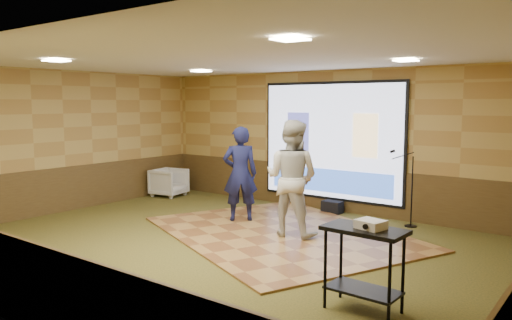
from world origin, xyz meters
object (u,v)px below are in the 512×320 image
Objects in this scene: player_left at (240,174)px; projector at (371,224)px; banquet_chair at (169,182)px; player_right at (292,178)px; av_table at (364,253)px; mic_stand at (409,200)px; dance_floor at (281,233)px; projector_screen at (331,142)px; duffel_bag at (332,207)px.

projector is at bearing 103.91° from player_left.
player_left is at bearing -117.88° from banquet_chair.
player_left is at bearing -20.32° from player_right.
mic_stand is (-0.99, 4.07, -0.17)m from av_table.
player_left reaches higher than dance_floor.
banquet_chair is (-5.85, -0.60, -0.15)m from mic_stand.
projector_screen reaches higher than duffel_bag.
player_right is at bearing -111.50° from mic_stand.
player_left is 1.94× the size of av_table.
av_table is at bearing -63.30° from mic_stand.
player_right is at bearing -77.49° from projector_screen.
duffel_bag is (4.17, 0.75, -0.22)m from banquet_chair.
banquet_chair is (-3.12, 1.04, -0.60)m from player_left.
player_right is 2.31m from duffel_bag.
av_table is at bearing -126.38° from banquet_chair.
dance_floor is (0.27, -2.25, -1.46)m from projector_screen.
player_right is at bearing 150.95° from projector.
dance_floor is 1.51m from player_left.
projector is at bearing -56.93° from duffel_bag.
banquet_chair reaches higher than duffel_bag.
dance_floor is at bearing 140.10° from av_table.
projector_screen is 5.31m from av_table.
player_left is at bearing -120.56° from duffel_bag.
av_table reaches higher than duffel_bag.
player_right is 2.64× the size of banquet_chair.
projector_screen reaches higher than projector.
banquet_chair is (-6.91, 3.46, -0.65)m from projector.
player_left reaches higher than projector.
projector_screen is at bearing 135.71° from projector.
mic_stand is at bearing -131.96° from player_right.
projector_screen is 1.37m from duffel_bag.
player_left is at bearing 146.86° from av_table.
player_left is (-1.15, 0.28, 0.93)m from dance_floor.
duffel_bag is at bearing 135.27° from projector.
projector_screen is 2.31× the size of mic_stand.
player_right reaches higher than banquet_chair.
av_table is at bearing 103.35° from player_left.
dance_floor is 3.54m from projector.
player_left is (-0.88, -1.97, -0.53)m from projector_screen.
projector_screen reaches higher than banquet_chair.
duffel_bag is (-2.68, 4.22, -0.53)m from av_table.
projector is (3.80, -2.43, 0.04)m from player_left.
duffel_bag is at bearing -88.32° from player_right.
player_right is 2.11× the size of av_table.
dance_floor is at bearing -83.22° from projector_screen.
banquet_chair is at bearing 153.11° from av_table.
dance_floor is 6.04× the size of banquet_chair.
player_right is 3.18m from av_table.
banquet_chair is at bearing 165.60° from projector.
player_right reaches higher than projector.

